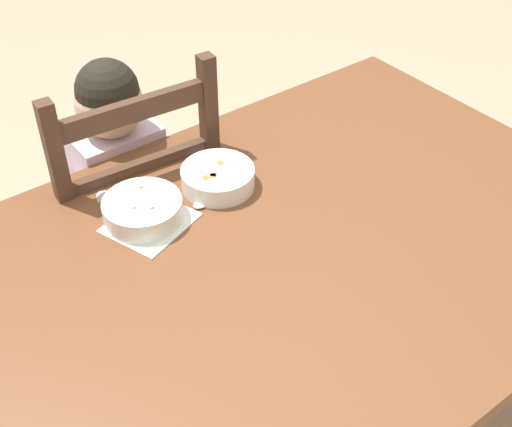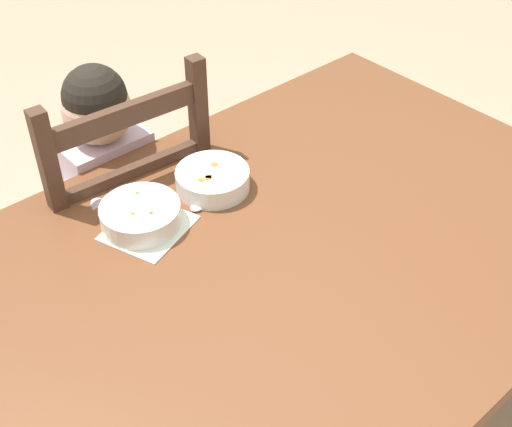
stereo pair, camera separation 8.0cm
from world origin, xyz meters
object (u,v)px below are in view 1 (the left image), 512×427
child_figure (126,179)px  spoon (208,199)px  bowl_of_peas (143,209)px  bowl_of_carrots (218,177)px  dining_chair (131,227)px  dining_table (303,269)px

child_figure → spoon: (0.05, -0.32, 0.12)m
bowl_of_peas → bowl_of_carrots: bowl_of_peas is taller
bowl_of_peas → spoon: bowl_of_peas is taller
bowl_of_peas → spoon: size_ratio=1.25×
dining_chair → spoon: bearing=-80.8°
dining_table → bowl_of_peas: 0.37m
child_figure → bowl_of_carrots: child_figure is taller
dining_table → spoon: spoon is taller
bowl_of_peas → spoon: 0.15m
dining_chair → spoon: 0.44m
dining_chair → bowl_of_peas: bearing=-107.6°
child_figure → bowl_of_peas: (-0.10, -0.29, 0.14)m
dining_chair → bowl_of_carrots: 0.44m
dining_table → bowl_of_peas: bowl_of_peas is taller
dining_chair → spoon: size_ratio=7.26×
bowl_of_carrots → dining_table: bearing=-79.7°
bowl_of_peas → spoon: bearing=-11.8°
dining_chair → child_figure: 0.17m
dining_chair → child_figure: (0.00, -0.00, 0.17)m
bowl_of_peas → bowl_of_carrots: bearing=-0.0°
child_figure → bowl_of_carrots: 0.34m
dining_chair → child_figure: size_ratio=1.03×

